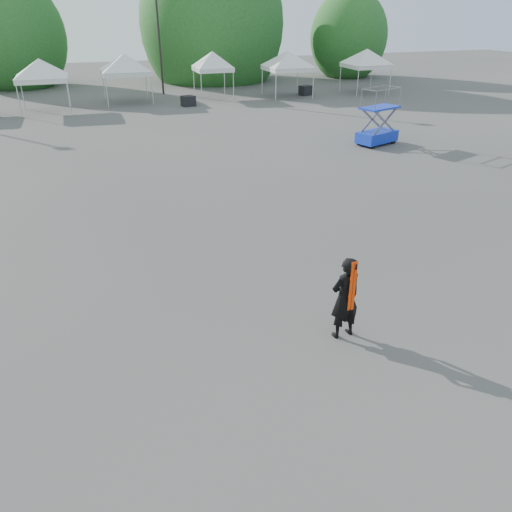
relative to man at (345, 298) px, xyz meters
name	(u,v)px	position (x,y,z in m)	size (l,w,h in m)	color
ground	(263,300)	(-1.12, 1.91, -0.93)	(120.00, 120.00, 0.00)	#474442
light_pole_east	(157,18)	(1.88, 33.91, 4.58)	(0.60, 0.25, 9.80)	black
tree_mid_w	(12,38)	(-9.12, 41.91, 3.00)	(4.16, 4.16, 6.33)	#382314
tree_mid_e	(212,24)	(7.88, 40.91, 3.91)	(5.12, 5.12, 7.79)	#382314
tree_far_e	(348,37)	(20.88, 38.91, 2.69)	(3.84, 3.84, 5.84)	#382314
tent_d	(39,63)	(-6.69, 28.99, 2.13)	(4.47, 4.47, 3.88)	silver
tent_e	(124,58)	(-1.18, 30.78, 2.13)	(4.68, 4.68, 3.88)	silver
tent_f	(212,55)	(5.22, 30.82, 2.12)	(3.75, 3.75, 3.88)	silver
tent_g	(288,55)	(10.69, 29.41, 2.13)	(4.52, 4.52, 3.88)	silver
tent_h	(367,52)	(17.29, 29.14, 2.13)	(4.35, 4.35, 3.88)	silver
man	(345,298)	(0.00, 0.00, 0.00)	(0.73, 0.53, 1.86)	black
scissor_lift	(379,117)	(9.42, 14.20, 0.46)	(2.38, 1.73, 2.77)	#0E0EB6
crate_mid	(188,101)	(2.64, 28.01, -0.58)	(0.90, 0.70, 0.70)	black
crate_east	(306,90)	(12.40, 29.67, -0.57)	(0.92, 0.72, 0.72)	black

